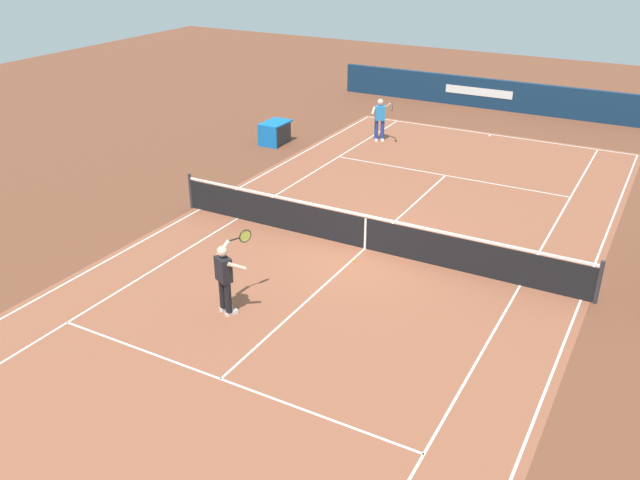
{
  "coord_description": "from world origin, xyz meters",
  "views": [
    {
      "loc": [
        14.56,
        6.67,
        7.93
      ],
      "look_at": [
        1.76,
        -0.39,
        0.9
      ],
      "focal_mm": 37.69,
      "sensor_mm": 36.0,
      "label": 1
    }
  ],
  "objects_px": {
    "tennis_net": "(365,232)",
    "tennis_player_near": "(225,276)",
    "tennis_player_far": "(380,118)",
    "equipment_cart_tarped": "(275,133)",
    "tennis_ball": "(354,260)"
  },
  "relations": [
    {
      "from": "equipment_cart_tarped",
      "to": "tennis_net",
      "type": "bearing_deg",
      "value": 46.53
    },
    {
      "from": "tennis_player_near",
      "to": "equipment_cart_tarped",
      "type": "distance_m",
      "value": 12.41
    },
    {
      "from": "tennis_ball",
      "to": "equipment_cart_tarped",
      "type": "xyz_separation_m",
      "value": [
        -7.45,
        -7.07,
        0.4
      ]
    },
    {
      "from": "tennis_ball",
      "to": "equipment_cart_tarped",
      "type": "bearing_deg",
      "value": -136.49
    },
    {
      "from": "tennis_ball",
      "to": "equipment_cart_tarped",
      "type": "height_order",
      "value": "equipment_cart_tarped"
    },
    {
      "from": "tennis_net",
      "to": "tennis_ball",
      "type": "xyz_separation_m",
      "value": [
        0.81,
        0.06,
        -0.46
      ]
    },
    {
      "from": "tennis_player_far",
      "to": "equipment_cart_tarped",
      "type": "height_order",
      "value": "tennis_player_far"
    },
    {
      "from": "tennis_net",
      "to": "tennis_player_near",
      "type": "height_order",
      "value": "tennis_player_near"
    },
    {
      "from": "tennis_net",
      "to": "tennis_player_near",
      "type": "bearing_deg",
      "value": -16.71
    },
    {
      "from": "tennis_player_far",
      "to": "equipment_cart_tarped",
      "type": "xyz_separation_m",
      "value": [
        2.29,
        -3.39,
        -0.49
      ]
    },
    {
      "from": "tennis_net",
      "to": "tennis_player_near",
      "type": "relative_size",
      "value": 6.89
    },
    {
      "from": "tennis_net",
      "to": "tennis_player_near",
      "type": "xyz_separation_m",
      "value": [
        4.37,
        -1.31,
        0.44
      ]
    },
    {
      "from": "tennis_net",
      "to": "tennis_player_far",
      "type": "distance_m",
      "value": 9.65
    },
    {
      "from": "tennis_player_far",
      "to": "equipment_cart_tarped",
      "type": "bearing_deg",
      "value": -55.95
    },
    {
      "from": "tennis_ball",
      "to": "equipment_cart_tarped",
      "type": "relative_size",
      "value": 0.05
    }
  ]
}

